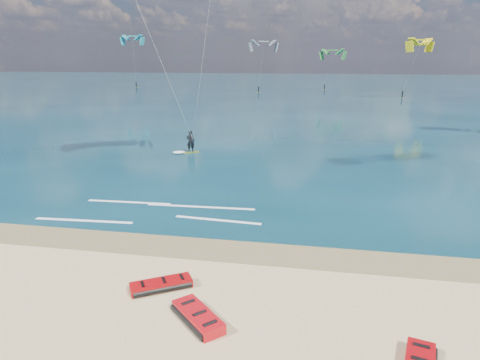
# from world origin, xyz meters

# --- Properties ---
(ground) EXTENTS (320.00, 320.00, 0.00)m
(ground) POSITION_xyz_m (0.00, 40.00, 0.00)
(ground) COLOR tan
(ground) RESTS_ON ground
(wet_sand_strip) EXTENTS (320.00, 2.40, 0.01)m
(wet_sand_strip) POSITION_xyz_m (0.00, 3.00, 0.00)
(wet_sand_strip) COLOR brown
(wet_sand_strip) RESTS_ON ground
(sea) EXTENTS (320.00, 200.00, 0.04)m
(sea) POSITION_xyz_m (0.00, 104.00, 0.02)
(sea) COLOR #092C36
(sea) RESTS_ON ground
(packed_kite_left) EXTENTS (2.57, 2.12, 0.37)m
(packed_kite_left) POSITION_xyz_m (2.38, -0.63, 0.00)
(packed_kite_left) COLOR #AB090C
(packed_kite_left) RESTS_ON ground
(packed_kite_mid) EXTENTS (2.49, 2.50, 0.42)m
(packed_kite_mid) POSITION_xyz_m (4.25, -2.36, 0.00)
(packed_kite_mid) COLOR red
(packed_kite_mid) RESTS_ON ground
(kitesurfer_main) EXTENTS (8.41, 11.24, 18.02)m
(kitesurfer_main) POSITION_xyz_m (-2.46, 17.44, 9.31)
(kitesurfer_main) COLOR #AED619
(kitesurfer_main) RESTS_ON sea
(shoreline_foam) EXTENTS (11.73, 3.63, 0.01)m
(shoreline_foam) POSITION_xyz_m (-0.58, 6.94, 0.04)
(shoreline_foam) COLOR white
(shoreline_foam) RESTS_ON ground
(distant_kites) EXTENTS (71.58, 24.03, 13.15)m
(distant_kites) POSITION_xyz_m (-3.94, 86.90, 5.73)
(distant_kites) COLOR #338D36
(distant_kites) RESTS_ON ground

